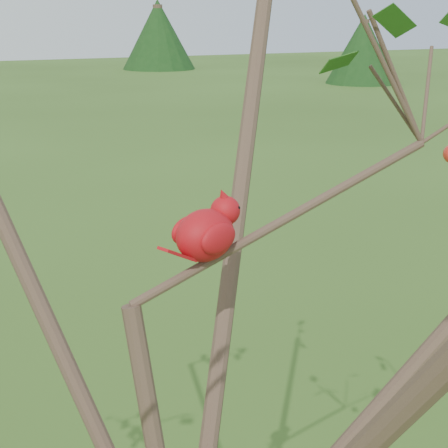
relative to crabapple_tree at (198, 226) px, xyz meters
name	(u,v)px	position (x,y,z in m)	size (l,w,h in m)	color
crabapple_tree	(198,226)	(0.00, 0.00, 0.00)	(2.35, 2.05, 2.95)	#493427
cardinal	(208,232)	(0.07, 0.12, -0.05)	(0.19, 0.13, 0.14)	red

